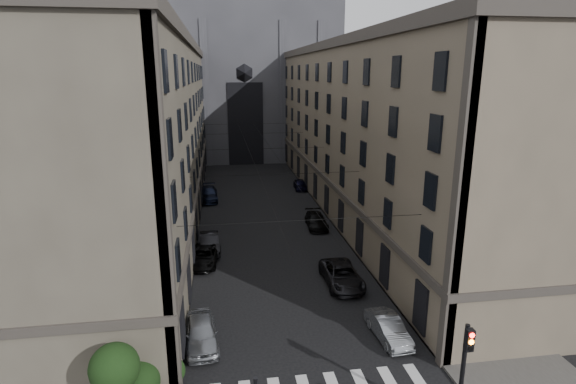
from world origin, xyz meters
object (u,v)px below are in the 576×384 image
car_right_near (388,328)px  car_left_far (208,194)px  car_right_far (300,185)px  traffic_light_right (464,365)px  car_left_midfar (204,256)px  car_right_midnear (342,275)px  car_left_midnear (209,243)px  car_right_midfar (316,221)px  car_left_near (201,332)px  gothic_tower (241,61)px

car_right_near → car_left_far: bearing=104.9°
car_right_near → car_right_far: car_right_near is taller
traffic_light_right → car_right_near: size_ratio=1.24×
car_left_midfar → car_right_near: bearing=-41.3°
car_right_midnear → car_left_midnear: bearing=140.3°
traffic_light_right → car_left_midfar: size_ratio=1.04×
car_left_midfar → car_right_midfar: bearing=41.7°
car_left_near → car_left_far: size_ratio=0.82×
traffic_light_right → car_left_midnear: 25.63m
car_left_midfar → car_right_far: bearing=69.4°
car_left_far → car_right_far: (12.40, 3.70, -0.16)m
car_right_midnear → gothic_tower: bearing=94.0°
gothic_tower → car_right_midfar: size_ratio=11.89×
traffic_light_right → car_left_far: traffic_light_right is taller
car_left_midfar → car_right_near: 17.03m
car_right_midnear → car_right_far: bearing=85.9°
traffic_light_right → car_right_far: (0.60, 43.45, -2.62)m
car_left_near → car_left_midnear: bearing=84.0°
gothic_tower → car_right_far: gothic_tower is taller
traffic_light_right → car_right_midnear: traffic_light_right is taller
car_left_far → gothic_tower: bearing=77.4°
car_right_midnear → car_right_midfar: car_right_midnear is taller
car_left_near → car_right_midfar: car_left_near is taller
car_left_midnear → car_right_midnear: 12.93m
car_left_far → car_left_near: bearing=-91.8°
gothic_tower → car_left_midnear: bearing=-96.6°
traffic_light_right → car_right_midfar: size_ratio=1.07×
car_right_midnear → car_right_near: bearing=-83.4°
gothic_tower → car_left_near: (-6.02, -64.72, -17.01)m
car_left_midnear → car_right_far: bearing=56.5°
car_left_midnear → car_left_near: bearing=-94.3°
traffic_light_right → car_right_far: traffic_light_right is taller
car_left_midfar → car_right_far: car_left_midfar is taller
gothic_tower → car_left_near: size_ratio=12.46×
gothic_tower → car_right_far: 34.74m
car_left_midnear → car_right_far: car_left_midnear is taller
car_left_near → car_left_far: car_left_far is taller
car_left_near → car_right_near: (11.09, -1.09, -0.10)m
car_left_midnear → car_right_midfar: car_left_midnear is taller
gothic_tower → car_left_midfar: (-6.20, -53.03, -17.10)m
car_right_near → car_right_far: (1.13, 36.22, -0.02)m
car_left_far → car_right_far: car_left_far is taller
car_left_far → car_left_midnear: bearing=-90.7°
gothic_tower → car_left_midfar: 56.07m
car_left_near → car_right_midnear: 12.00m
car_right_midnear → car_right_midfar: bearing=86.1°
car_right_midnear → car_left_far: bearing=112.3°
car_left_midnear → car_right_near: size_ratio=1.15×
car_left_near → car_right_midnear: size_ratio=0.84×
car_left_near → traffic_light_right: bearing=-40.6°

